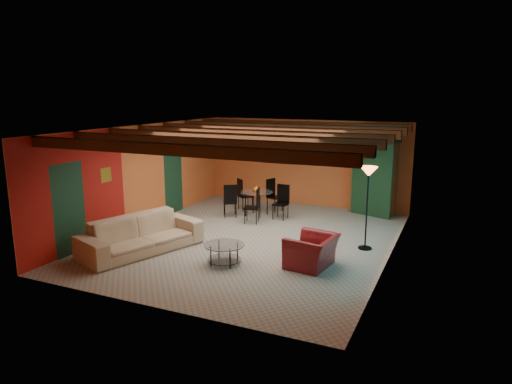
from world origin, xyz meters
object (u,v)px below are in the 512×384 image
at_px(armoire, 373,178).
at_px(floor_lamp, 367,208).
at_px(dining_table, 256,199).
at_px(armchair, 312,251).
at_px(potted_plant, 376,133).
at_px(sofa, 142,234).
at_px(vase, 256,179).
at_px(coffee_table, 224,254).

xyz_separation_m(armoire, floor_lamp, (0.45, -3.26, -0.11)).
xyz_separation_m(dining_table, armoire, (3.03, 1.62, 0.58)).
distance_m(armchair, potted_plant, 5.26).
distance_m(armchair, floor_lamp, 1.87).
distance_m(armoire, floor_lamp, 3.29).
bearing_deg(sofa, armoire, -17.12).
bearing_deg(sofa, dining_table, 4.02).
bearing_deg(vase, armoire, 28.13).
xyz_separation_m(sofa, vase, (1.09, 3.90, 0.68)).
relative_size(sofa, potted_plant, 5.71).
relative_size(sofa, vase, 14.65).
height_order(armchair, armoire, armoire).
distance_m(floor_lamp, potted_plant, 3.58).
height_order(armchair, potted_plant, potted_plant).
relative_size(sofa, dining_table, 1.45).
xyz_separation_m(coffee_table, potted_plant, (2.06, 5.44, 2.16)).
bearing_deg(sofa, armchair, -59.99).
height_order(sofa, potted_plant, potted_plant).
height_order(armchair, coffee_table, armchair).
distance_m(coffee_table, armoire, 5.88).
height_order(coffee_table, potted_plant, potted_plant).
relative_size(armchair, armoire, 0.48).
distance_m(armchair, dining_table, 4.19).
bearing_deg(coffee_table, sofa, -177.71).
bearing_deg(sofa, floor_lamp, -44.07).
height_order(armchair, floor_lamp, floor_lamp).
bearing_deg(potted_plant, dining_table, -151.87).
bearing_deg(vase, floor_lamp, -25.24).
height_order(armchair, dining_table, dining_table).
distance_m(armchair, armoire, 4.90).
relative_size(potted_plant, vase, 2.56).
distance_m(sofa, coffee_table, 2.07).
bearing_deg(armoire, armchair, -75.23).
distance_m(coffee_table, potted_plant, 6.20).
relative_size(armchair, floor_lamp, 0.53).
xyz_separation_m(armoire, vase, (-3.03, -1.62, 0.01)).
bearing_deg(sofa, vase, 4.02).
height_order(armoire, vase, armoire).
xyz_separation_m(dining_table, floor_lamp, (3.48, -1.64, 0.47)).
height_order(coffee_table, dining_table, dining_table).
relative_size(armoire, floor_lamp, 1.11).
relative_size(coffee_table, dining_table, 0.45).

